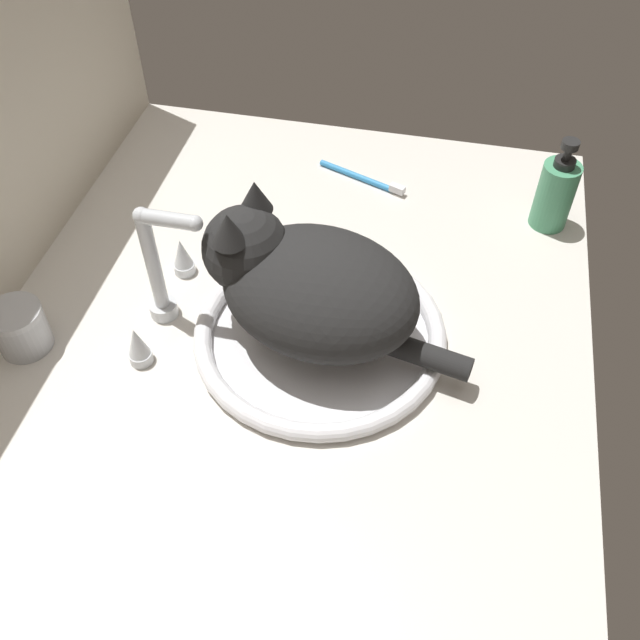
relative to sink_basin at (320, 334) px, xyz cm
name	(u,v)px	position (x,y,z in cm)	size (l,w,h in cm)	color
countertop	(281,374)	(-5.90, 4.18, -2.62)	(115.31, 82.27, 3.00)	silver
sink_basin	(320,334)	(0.00, 0.00, 0.00)	(34.75, 34.75, 2.54)	white
faucet	(161,278)	(0.00, 22.10, 6.25)	(20.73, 10.05, 19.24)	silver
cat	(304,283)	(0.49, 2.23, 8.94)	(25.59, 37.52, 18.73)	black
soap_pump_bottle	(555,193)	(31.81, -30.63, 4.87)	(5.84, 5.84, 15.51)	#4C9E70
metal_jar	(20,328)	(-9.45, 39.19, 2.33)	(7.32, 7.32, 6.85)	#B2B5BA
toothbrush	(364,178)	(36.37, 0.15, -0.49)	(6.87, 15.79, 1.70)	#338CD1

